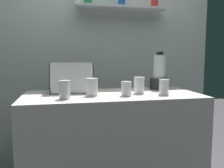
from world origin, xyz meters
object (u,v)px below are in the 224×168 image
Objects in this scene: carrot_display_bin at (71,83)px; juice_cup_beet_right at (139,86)px; juice_cup_carrot_far_left at (65,91)px; juice_cup_pomegranate_far_right at (164,88)px; juice_cup_beet_middle at (126,90)px; blender_pitcher at (159,75)px; juice_cup_mango_left at (92,88)px.

carrot_display_bin is 2.61× the size of juice_cup_beet_right.
juice_cup_beet_right is (0.54, -0.20, -0.02)m from carrot_display_bin.
juice_cup_carrot_far_left is 0.76m from juice_cup_pomegranate_far_right.
juice_cup_beet_right is at bearing 33.77° from juice_cup_beet_middle.
juice_cup_carrot_far_left is at bearing -168.03° from juice_cup_beet_right.
juice_cup_pomegranate_far_right is at bearing -3.87° from juice_cup_beet_middle.
juice_cup_beet_right is (0.59, 0.13, 0.00)m from juice_cup_carrot_far_left.
carrot_display_bin is 0.80m from blender_pitcher.
juice_cup_carrot_far_left reaches higher than juice_cup_beet_middle.
carrot_display_bin reaches higher than juice_cup_pomegranate_far_right.
juice_cup_beet_right is 0.20m from juice_cup_pomegranate_far_right.
blender_pitcher is (0.80, 0.01, 0.05)m from carrot_display_bin.
juice_cup_beet_right is at bearing 5.10° from juice_cup_mango_left.
juice_cup_pomegranate_far_right is (-0.09, -0.31, -0.07)m from blender_pitcher.
blender_pitcher is at bearing 38.29° from juice_cup_beet_right.
juice_cup_beet_right is (0.13, 0.09, 0.01)m from juice_cup_beet_middle.
carrot_display_bin reaches higher than juice_cup_carrot_far_left.
blender_pitcher is at bearing 0.51° from carrot_display_bin.
juice_cup_beet_middle is at bearing -146.23° from juice_cup_beet_right.
juice_cup_pomegranate_far_right reaches higher than juice_cup_beet_middle.
blender_pitcher reaches higher than juice_cup_beet_right.
juice_cup_mango_left is (-0.65, -0.24, -0.07)m from blender_pitcher.
carrot_display_bin is at bearing 80.56° from juice_cup_carrot_far_left.
blender_pitcher reaches higher than carrot_display_bin.
blender_pitcher is 2.54× the size of juice_cup_mango_left.
blender_pitcher is at bearing 36.83° from juice_cup_beet_middle.
juice_cup_mango_left is at bearing -159.70° from blender_pitcher.
blender_pitcher is at bearing 73.49° from juice_cup_pomegranate_far_right.
juice_cup_carrot_far_left is at bearing -99.44° from carrot_display_bin.
juice_cup_pomegranate_far_right is (0.55, -0.07, -0.01)m from juice_cup_mango_left.
juice_cup_pomegranate_far_right is (0.30, -0.02, 0.01)m from juice_cup_beet_middle.
carrot_display_bin is 0.57m from juice_cup_beet_right.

